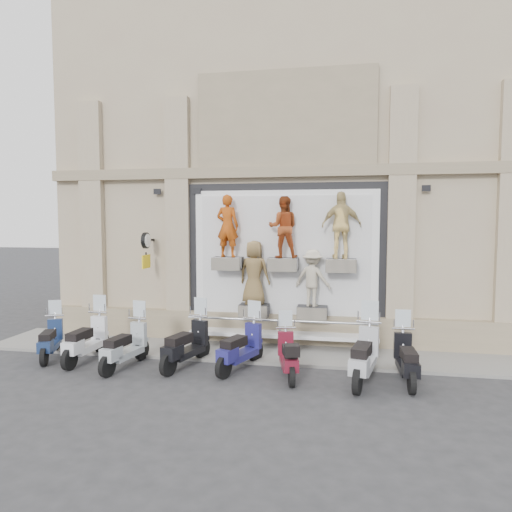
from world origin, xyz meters
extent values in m
plane|color=#2E2E30|center=(0.00, 0.00, 0.00)|extent=(90.00, 90.00, 0.00)
cube|color=gray|center=(0.00, 2.10, 0.04)|extent=(16.00, 2.20, 0.08)
cube|color=black|center=(0.00, 2.96, 2.40)|extent=(5.60, 0.10, 4.30)
cube|color=white|center=(0.00, 2.90, 2.40)|extent=(5.10, 0.06, 3.90)
cube|color=white|center=(0.00, 2.86, 2.40)|extent=(4.70, 0.04, 3.60)
cube|color=white|center=(0.00, 2.55, 0.42)|extent=(5.10, 0.75, 0.10)
cube|color=#28282B|center=(-1.55, 2.59, 2.33)|extent=(0.80, 0.50, 0.35)
imported|color=#BE4C10|center=(-1.55, 2.59, 3.36)|extent=(0.68, 0.49, 1.72)
cube|color=#28282B|center=(0.00, 2.59, 2.33)|extent=(0.80, 0.50, 0.35)
imported|color=brown|center=(0.00, 2.59, 3.33)|extent=(0.86, 0.70, 1.66)
cube|color=#28282B|center=(1.55, 2.59, 2.33)|extent=(0.80, 0.50, 0.35)
imported|color=#DEC47B|center=(1.55, 2.59, 3.39)|extent=(1.09, 0.59, 1.78)
cube|color=#28282B|center=(-0.80, 2.59, 1.02)|extent=(0.80, 0.50, 0.35)
imported|color=olive|center=(-0.80, 2.59, 2.08)|extent=(0.96, 0.72, 1.77)
cube|color=#28282B|center=(0.80, 2.59, 1.02)|extent=(0.80, 0.50, 0.35)
imported|color=beige|center=(0.80, 2.59, 1.97)|extent=(1.12, 0.86, 1.54)
cube|color=black|center=(-3.90, 2.72, 2.95)|extent=(0.06, 0.56, 0.06)
cylinder|color=black|center=(-3.90, 2.45, 2.95)|extent=(0.10, 0.46, 0.46)
cube|color=yellow|center=(-3.90, 2.45, 2.35)|extent=(0.04, 0.50, 0.38)
camera|label=1|loc=(1.51, -9.67, 3.49)|focal=32.00mm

